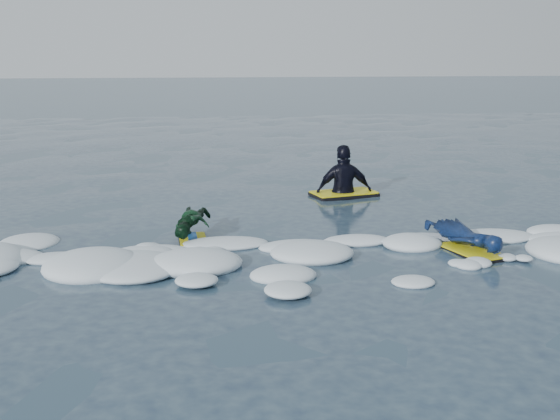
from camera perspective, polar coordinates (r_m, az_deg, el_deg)
The scene contains 5 objects.
ground at distance 8.41m, azimuth 2.28°, elevation -6.00°, with size 120.00×120.00×0.00m, color #1A3640.
foam_band at distance 9.38m, azimuth 1.28°, elevation -3.96°, with size 12.00×3.10×0.30m, color white, non-canonical shape.
prone_woman_unit at distance 10.03m, azimuth 14.89°, elevation -2.15°, with size 0.90×1.55×0.37m.
prone_child_unit at distance 10.35m, azimuth -7.13°, elevation -1.20°, with size 0.78×1.18×0.42m.
waiting_rider_unit at distance 13.30m, azimuth 5.21°, elevation 1.38°, with size 1.35×0.96×1.83m.
Camera 1 is at (-1.28, -7.84, 2.74)m, focal length 45.00 mm.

